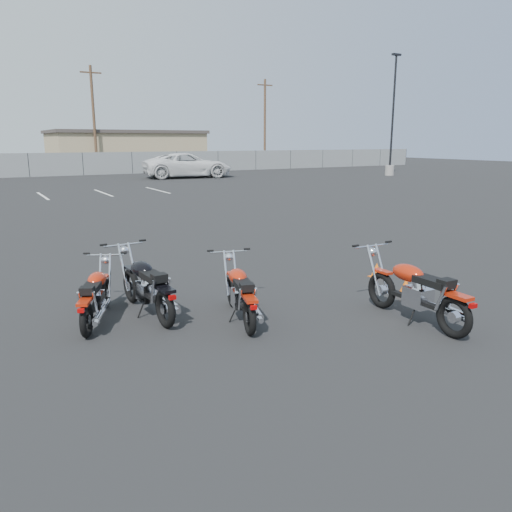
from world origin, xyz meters
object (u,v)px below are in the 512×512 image
motorcycle_second_black (147,286)px  white_van (188,158)px  motorcycle_rear_red (417,292)px  motorcycle_front_red (96,296)px  motorcycle_third_red (241,293)px

motorcycle_second_black → white_van: (12.23, 28.03, 0.98)m
motorcycle_rear_red → motorcycle_front_red: bearing=150.1°
motorcycle_third_red → white_van: white_van is taller
motorcycle_third_red → motorcycle_front_red: bearing=152.4°
motorcycle_front_red → motorcycle_third_red: (1.94, -1.02, 0.02)m
motorcycle_front_red → motorcycle_rear_red: size_ratio=0.83×
motorcycle_rear_red → white_van: white_van is taller
motorcycle_second_black → white_van: bearing=66.4°
white_van → motorcycle_second_black: bearing=163.7°
motorcycle_front_red → white_van: (13.01, 27.97, 1.03)m
motorcycle_second_black → white_van: white_van is taller
motorcycle_rear_red → white_van: size_ratio=0.28×
motorcycle_front_red → motorcycle_second_black: motorcycle_second_black is taller
white_van → motorcycle_rear_red: bearing=171.1°
motorcycle_rear_red → white_van: bearing=73.9°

